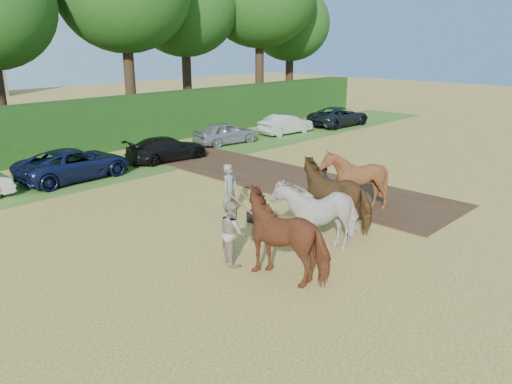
{
  "coord_description": "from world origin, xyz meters",
  "views": [
    {
      "loc": [
        -15.58,
        -8.01,
        6.25
      ],
      "look_at": [
        -4.19,
        2.95,
        1.4
      ],
      "focal_mm": 35.0,
      "sensor_mm": 36.0,
      "label": 1
    }
  ],
  "objects_px": {
    "spectator_near": "(232,232)",
    "parked_cars": "(171,146)",
    "spectator_far": "(323,188)",
    "plough_team": "(324,203)"
  },
  "relations": [
    {
      "from": "plough_team",
      "to": "spectator_near",
      "type": "bearing_deg",
      "value": 168.64
    },
    {
      "from": "spectator_near",
      "to": "parked_cars",
      "type": "distance_m",
      "value": 13.82
    },
    {
      "from": "spectator_near",
      "to": "parked_cars",
      "type": "bearing_deg",
      "value": -5.99
    },
    {
      "from": "plough_team",
      "to": "parked_cars",
      "type": "relative_size",
      "value": 0.22
    },
    {
      "from": "plough_team",
      "to": "spectator_far",
      "type": "bearing_deg",
      "value": 36.82
    },
    {
      "from": "parked_cars",
      "to": "spectator_far",
      "type": "bearing_deg",
      "value": -95.85
    },
    {
      "from": "plough_team",
      "to": "parked_cars",
      "type": "xyz_separation_m",
      "value": [
        3.37,
        12.71,
        -0.46
      ]
    },
    {
      "from": "spectator_near",
      "to": "plough_team",
      "type": "xyz_separation_m",
      "value": [
        3.46,
        -0.7,
        0.23
      ]
    },
    {
      "from": "spectator_near",
      "to": "parked_cars",
      "type": "height_order",
      "value": "spectator_near"
    },
    {
      "from": "spectator_far",
      "to": "parked_cars",
      "type": "distance_m",
      "value": 11.1
    }
  ]
}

